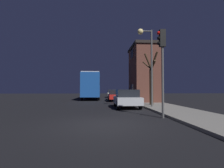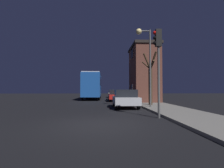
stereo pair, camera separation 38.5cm
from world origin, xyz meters
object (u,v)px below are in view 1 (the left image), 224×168
(bare_tree, at_px, (151,80))
(car_mid_lane, at_px, (115,95))
(traffic_light, at_px, (162,55))
(car_far_lane, at_px, (112,93))
(bus, at_px, (92,84))
(streetlamp, at_px, (147,51))
(car_near_lane, at_px, (127,98))

(bare_tree, relative_size, car_mid_lane, 1.07)
(traffic_light, distance_m, car_far_lane, 23.63)
(bus, xyz_separation_m, car_far_lane, (3.47, 5.45, -1.52))
(traffic_light, bearing_deg, streetlamp, 84.40)
(bus, height_order, car_far_lane, bus)
(streetlamp, bearing_deg, bus, 110.72)
(bus, relative_size, car_near_lane, 2.29)
(bus, distance_m, car_near_lane, 13.30)
(bus, bearing_deg, car_near_lane, -74.67)
(bus, xyz_separation_m, car_near_lane, (3.49, -12.74, -1.52))
(traffic_light, relative_size, bare_tree, 0.99)
(bus, bearing_deg, car_mid_lane, -54.41)
(bare_tree, xyz_separation_m, car_near_lane, (-2.39, -1.17, -1.56))
(traffic_light, relative_size, car_near_lane, 1.15)
(streetlamp, bearing_deg, traffic_light, -95.60)
(bare_tree, height_order, bus, bare_tree)
(traffic_light, bearing_deg, car_mid_lane, 95.59)
(car_far_lane, bearing_deg, car_near_lane, -89.94)
(streetlamp, xyz_separation_m, bus, (-5.02, 13.28, -2.25))
(bare_tree, relative_size, bus, 0.51)
(car_near_lane, bearing_deg, bare_tree, 26.07)
(traffic_light, xyz_separation_m, car_far_lane, (-1.09, 23.47, -2.53))
(streetlamp, distance_m, car_near_lane, 4.10)
(bus, bearing_deg, streetlamp, -69.28)
(bus, relative_size, car_mid_lane, 2.11)
(traffic_light, xyz_separation_m, car_near_lane, (-1.07, 5.28, -2.53))
(traffic_light, distance_m, bare_tree, 6.66)
(traffic_light, bearing_deg, bus, 104.20)
(streetlamp, relative_size, car_mid_lane, 1.42)
(streetlamp, distance_m, car_far_lane, 19.17)
(traffic_light, height_order, car_far_lane, traffic_light)
(bare_tree, bearing_deg, traffic_light, -101.63)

